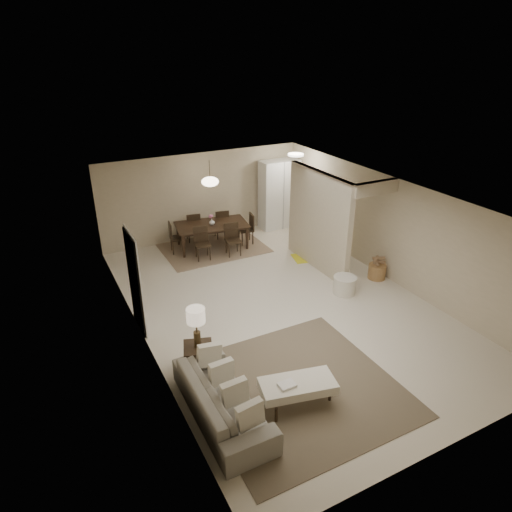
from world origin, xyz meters
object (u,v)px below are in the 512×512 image
side_table (199,359)px  dining_table (212,236)px  sofa (222,399)px  wicker_basket (377,271)px  ottoman_bench (298,386)px  round_pouf (345,285)px  pantry_cabinet (279,194)px

side_table → dining_table: size_ratio=0.27×
sofa → wicker_basket: bearing=-64.5°
ottoman_bench → dining_table: size_ratio=0.65×
ottoman_bench → side_table: side_table is taller
side_table → round_pouf: (3.99, 1.07, -0.06)m
sofa → wicker_basket: sofa is taller
round_pouf → dining_table: bearing=114.3°
sofa → round_pouf: sofa is taller
ottoman_bench → dining_table: 6.42m
wicker_basket → sofa: bearing=-154.8°
wicker_basket → ottoman_bench: bearing=-145.7°
side_table → dining_table: bearing=64.9°
ottoman_bench → round_pouf: (2.87, 2.52, -0.14)m
round_pouf → wicker_basket: size_ratio=1.23×
side_table → round_pouf: bearing=15.0°
round_pouf → wicker_basket: round_pouf is taller
pantry_cabinet → wicker_basket: pantry_cabinet is taller
pantry_cabinet → side_table: pantry_cabinet is taller
pantry_cabinet → ottoman_bench: pantry_cabinet is taller
sofa → ottoman_bench: (1.17, -0.30, 0.02)m
ottoman_bench → round_pouf: bearing=54.1°
ottoman_bench → round_pouf: 3.82m
sofa → wicker_basket: size_ratio=5.22×
ottoman_bench → side_table: size_ratio=2.40×
ottoman_bench → side_table: bearing=140.3°
side_table → round_pouf: 4.13m
side_table → ottoman_bench: bearing=-52.4°
sofa → ottoman_bench: 1.21m
wicker_basket → side_table: bearing=-165.9°
round_pouf → dining_table: 4.17m
dining_table → ottoman_bench: bearing=-91.1°
round_pouf → dining_table: (-1.71, 3.79, 0.14)m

